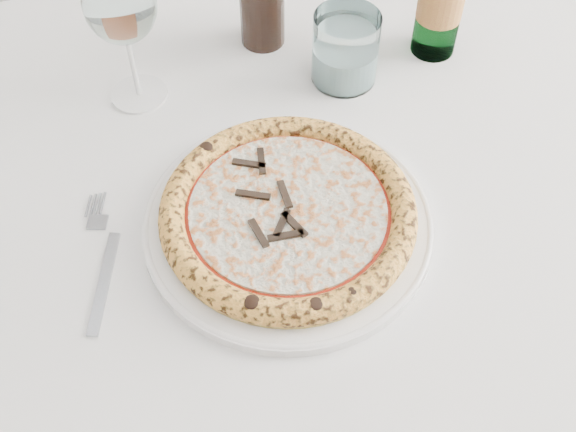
% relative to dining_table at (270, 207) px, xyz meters
% --- Properties ---
extents(dining_table, '(1.51, 0.93, 0.76)m').
position_rel_dining_table_xyz_m(dining_table, '(0.00, 0.00, 0.00)').
color(dining_table, brown).
rests_on(dining_table, floor).
extents(plate, '(0.33, 0.33, 0.02)m').
position_rel_dining_table_xyz_m(plate, '(0.00, -0.10, 0.10)').
color(plate, white).
rests_on(plate, dining_table).
extents(pizza, '(0.29, 0.29, 0.03)m').
position_rel_dining_table_xyz_m(pizza, '(-0.00, -0.10, 0.11)').
color(pizza, '#EAC752').
rests_on(pizza, plate).
extents(fork, '(0.05, 0.19, 0.00)m').
position_rel_dining_table_xyz_m(fork, '(-0.21, -0.10, 0.09)').
color(fork, '#959AA4').
rests_on(fork, dining_table).
extents(wine_glass, '(0.09, 0.09, 0.20)m').
position_rel_dining_table_xyz_m(wine_glass, '(-0.14, 0.16, 0.23)').
color(wine_glass, white).
rests_on(wine_glass, dining_table).
extents(tumbler, '(0.09, 0.09, 0.10)m').
position_rel_dining_table_xyz_m(tumbler, '(0.14, 0.13, 0.13)').
color(tumbler, white).
rests_on(tumbler, dining_table).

